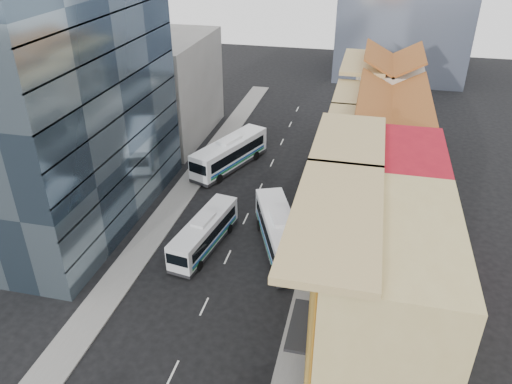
% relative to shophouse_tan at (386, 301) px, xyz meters
% --- Properties ---
extents(ground, '(200.00, 200.00, 0.00)m').
position_rel_shophouse_tan_xyz_m(ground, '(-14.00, -5.00, -6.00)').
color(ground, black).
rests_on(ground, ground).
extents(sidewalk_right, '(3.00, 90.00, 0.15)m').
position_rel_shophouse_tan_xyz_m(sidewalk_right, '(-5.50, 17.00, -5.92)').
color(sidewalk_right, slate).
rests_on(sidewalk_right, ground).
extents(sidewalk_left, '(3.00, 90.00, 0.15)m').
position_rel_shophouse_tan_xyz_m(sidewalk_left, '(-22.50, 17.00, -5.92)').
color(sidewalk_left, slate).
rests_on(sidewalk_left, ground).
extents(shophouse_tan, '(8.00, 14.00, 12.00)m').
position_rel_shophouse_tan_xyz_m(shophouse_tan, '(0.00, 0.00, 0.00)').
color(shophouse_tan, tan).
rests_on(shophouse_tan, ground).
extents(shophouse_red, '(8.00, 10.00, 12.00)m').
position_rel_shophouse_tan_xyz_m(shophouse_red, '(0.00, 12.00, 0.00)').
color(shophouse_red, '#AD1321').
rests_on(shophouse_red, ground).
extents(shophouse_cream_near, '(8.00, 9.00, 10.00)m').
position_rel_shophouse_tan_xyz_m(shophouse_cream_near, '(0.00, 21.50, -1.00)').
color(shophouse_cream_near, beige).
rests_on(shophouse_cream_near, ground).
extents(shophouse_cream_mid, '(8.00, 9.00, 10.00)m').
position_rel_shophouse_tan_xyz_m(shophouse_cream_mid, '(0.00, 30.50, -1.00)').
color(shophouse_cream_mid, beige).
rests_on(shophouse_cream_mid, ground).
extents(shophouse_cream_far, '(8.00, 12.00, 11.00)m').
position_rel_shophouse_tan_xyz_m(shophouse_cream_far, '(0.00, 41.00, -0.50)').
color(shophouse_cream_far, beige).
rests_on(shophouse_cream_far, ground).
extents(office_tower, '(12.00, 26.00, 30.00)m').
position_rel_shophouse_tan_xyz_m(office_tower, '(-31.00, 14.00, 9.00)').
color(office_tower, '#3A4C5C').
rests_on(office_tower, ground).
extents(office_block_far, '(10.00, 18.00, 14.00)m').
position_rel_shophouse_tan_xyz_m(office_block_far, '(-30.00, 37.00, 1.00)').
color(office_block_far, gray).
rests_on(office_block_far, ground).
extents(bus_left_near, '(4.03, 10.77, 3.37)m').
position_rel_shophouse_tan_xyz_m(bus_left_near, '(-16.60, 11.11, -4.31)').
color(bus_left_near, silver).
rests_on(bus_left_near, ground).
extents(bus_left_far, '(7.29, 12.88, 4.06)m').
position_rel_shophouse_tan_xyz_m(bus_left_far, '(-18.98, 28.49, -3.97)').
color(bus_left_far, white).
rests_on(bus_left_far, ground).
extents(bus_right, '(7.15, 12.29, 3.88)m').
position_rel_shophouse_tan_xyz_m(bus_right, '(-9.49, 12.39, -4.06)').
color(bus_right, white).
rests_on(bus_right, ground).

